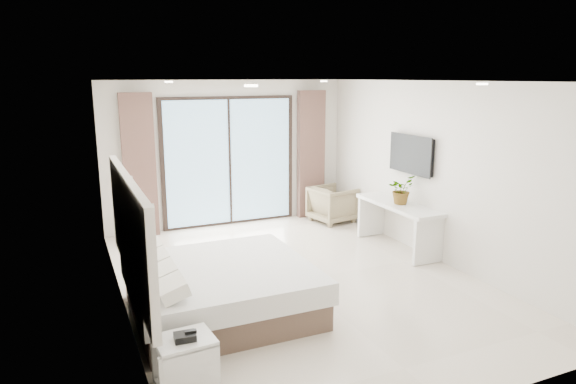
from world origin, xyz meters
The scene contains 8 objects.
ground centered at (0.00, 0.00, 0.00)m, with size 6.20×6.20×0.00m, color beige.
room_shell centered at (-0.20, 0.70, 1.58)m, with size 4.62×6.22×2.72m.
bed centered at (-1.28, -0.54, 0.30)m, with size 2.07×1.97×0.72m.
nightstand centered at (-1.99, -1.84, 0.24)m, with size 0.54×0.46×0.47m.
phone centered at (-1.99, -1.88, 0.50)m, with size 0.19×0.15×0.06m, color black.
console_desk centered at (2.04, 0.56, 0.57)m, with size 0.54×1.72×0.77m.
plant centered at (2.04, 0.51, 0.95)m, with size 0.42×0.46×0.36m, color #33662D.
armchair centered at (1.85, 2.40, 0.38)m, with size 0.74×0.70×0.76m, color #867957.
Camera 1 is at (-2.83, -6.04, 2.76)m, focal length 32.00 mm.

